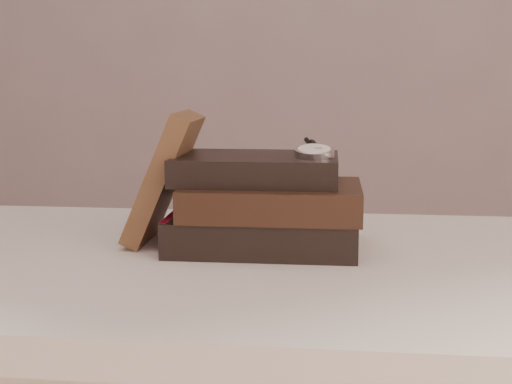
# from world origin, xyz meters

# --- Properties ---
(table) EXTENTS (1.00, 0.60, 0.75)m
(table) POSITION_xyz_m (0.00, 0.35, 0.66)
(table) COLOR silver
(table) RESTS_ON ground
(book_stack) EXTENTS (0.25, 0.17, 0.12)m
(book_stack) POSITION_xyz_m (0.08, 0.40, 0.81)
(book_stack) COLOR black
(book_stack) RESTS_ON table
(journal) EXTENTS (0.10, 0.11, 0.18)m
(journal) POSITION_xyz_m (-0.06, 0.41, 0.84)
(journal) COLOR #3F2818
(journal) RESTS_ON table
(pocket_watch) EXTENTS (0.05, 0.15, 0.02)m
(pocket_watch) POSITION_xyz_m (0.15, 0.39, 0.88)
(pocket_watch) COLOR silver
(pocket_watch) RESTS_ON book_stack
(eyeglasses) EXTENTS (0.10, 0.12, 0.05)m
(eyeglasses) POSITION_xyz_m (-0.01, 0.48, 0.82)
(eyeglasses) COLOR silver
(eyeglasses) RESTS_ON book_stack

